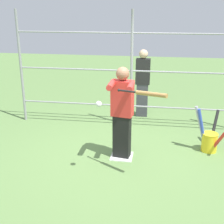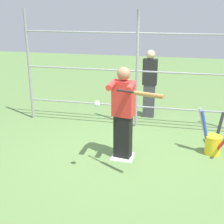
% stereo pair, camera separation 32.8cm
% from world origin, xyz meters
% --- Properties ---
extents(ground_plane, '(24.00, 24.00, 0.00)m').
position_xyz_m(ground_plane, '(0.00, 0.00, 0.00)').
color(ground_plane, '#608447').
extents(home_plate, '(0.40, 0.40, 0.02)m').
position_xyz_m(home_plate, '(0.00, 0.00, 0.01)').
color(home_plate, white).
rests_on(home_plate, ground).
extents(fence_backstop, '(5.25, 0.06, 2.61)m').
position_xyz_m(fence_backstop, '(0.00, -1.60, 1.31)').
color(fence_backstop, '#939399').
rests_on(fence_backstop, ground).
extents(batter, '(0.43, 0.62, 1.70)m').
position_xyz_m(batter, '(0.00, 0.02, 0.92)').
color(batter, black).
rests_on(batter, ground).
extents(baseball_bat_swinging, '(0.79, 0.51, 0.13)m').
position_xyz_m(baseball_bat_swinging, '(-0.46, 0.74, 1.45)').
color(baseball_bat_swinging, black).
extents(softball_in_flight, '(0.10, 0.10, 0.10)m').
position_xyz_m(softball_in_flight, '(0.28, 0.73, 1.25)').
color(softball_in_flight, white).
extents(bat_bucket, '(0.69, 0.94, 0.88)m').
position_xyz_m(bat_bucket, '(-1.63, -0.52, 0.25)').
color(bat_bucket, yellow).
rests_on(bat_bucket, ground).
extents(bystander_behind_fence, '(0.35, 0.22, 1.68)m').
position_xyz_m(bystander_behind_fence, '(-0.21, -2.34, 0.88)').
color(bystander_behind_fence, '#3F3F47').
rests_on(bystander_behind_fence, ground).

